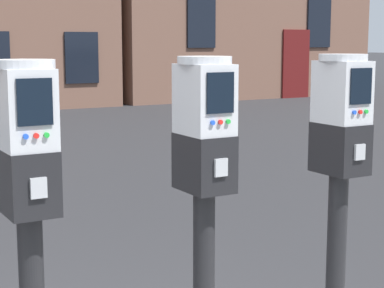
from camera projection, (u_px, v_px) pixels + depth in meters
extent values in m
cube|color=black|center=(28.00, 181.00, 2.31)|extent=(0.17, 0.24, 0.23)
cube|color=#A5A8AD|center=(39.00, 188.00, 2.20)|extent=(0.06, 0.01, 0.07)
cube|color=#B7BABF|center=(25.00, 109.00, 2.27)|extent=(0.17, 0.23, 0.28)
cube|color=black|center=(35.00, 102.00, 2.17)|extent=(0.12, 0.01, 0.16)
cylinder|color=blue|center=(26.00, 137.00, 2.16)|extent=(0.02, 0.01, 0.02)
cylinder|color=red|center=(36.00, 136.00, 2.18)|extent=(0.02, 0.01, 0.02)
cylinder|color=green|center=(47.00, 135.00, 2.20)|extent=(0.02, 0.01, 0.02)
cylinder|color=#B7BABF|center=(23.00, 64.00, 2.25)|extent=(0.22, 0.22, 0.03)
cube|color=black|center=(204.00, 162.00, 2.66)|extent=(0.17, 0.24, 0.23)
cube|color=#A5A8AD|center=(221.00, 168.00, 2.55)|extent=(0.06, 0.01, 0.07)
cube|color=#B7BABF|center=(204.00, 99.00, 2.62)|extent=(0.17, 0.23, 0.28)
cube|color=black|center=(220.00, 93.00, 2.51)|extent=(0.12, 0.01, 0.16)
cylinder|color=blue|center=(213.00, 123.00, 2.51)|extent=(0.02, 0.01, 0.02)
cylinder|color=red|center=(220.00, 122.00, 2.53)|extent=(0.02, 0.01, 0.02)
cylinder|color=green|center=(228.00, 122.00, 2.54)|extent=(0.02, 0.01, 0.02)
cylinder|color=#B7BABF|center=(204.00, 60.00, 2.59)|extent=(0.22, 0.22, 0.03)
cylinder|color=black|center=(335.00, 276.00, 3.10)|extent=(0.09, 0.09, 0.99)
cube|color=black|center=(340.00, 148.00, 3.00)|extent=(0.17, 0.24, 0.23)
cube|color=#A5A8AD|center=(360.00, 152.00, 2.90)|extent=(0.06, 0.01, 0.07)
cube|color=#B7BABF|center=(342.00, 92.00, 2.96)|extent=(0.17, 0.23, 0.28)
cube|color=black|center=(361.00, 86.00, 2.86)|extent=(0.12, 0.01, 0.16)
cylinder|color=blue|center=(354.00, 112.00, 2.86)|extent=(0.02, 0.01, 0.02)
cylinder|color=red|center=(360.00, 112.00, 2.87)|extent=(0.02, 0.01, 0.02)
cylinder|color=green|center=(366.00, 112.00, 2.89)|extent=(0.02, 0.01, 0.02)
cylinder|color=#B7BABF|center=(343.00, 57.00, 2.94)|extent=(0.22, 0.22, 0.03)
cube|color=black|center=(82.00, 58.00, 17.08)|extent=(0.90, 0.06, 1.32)
cube|color=black|center=(201.00, 19.00, 18.66)|extent=(0.90, 0.06, 1.60)
cube|color=black|center=(319.00, 21.00, 20.73)|extent=(0.90, 0.06, 1.60)
cube|color=#591414|center=(296.00, 64.00, 20.50)|extent=(1.00, 0.07, 2.10)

